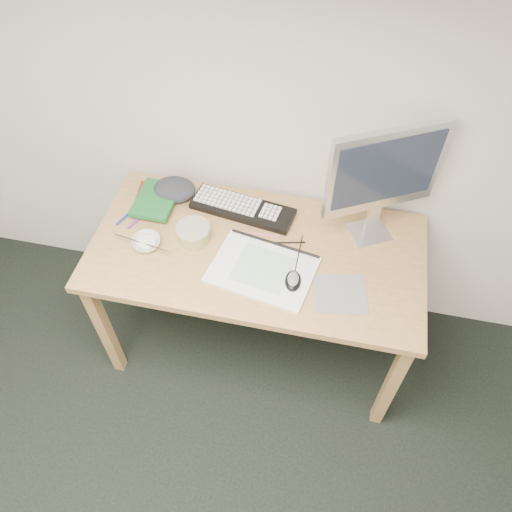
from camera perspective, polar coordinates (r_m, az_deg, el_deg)
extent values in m
plane|color=silver|center=(2.00, 2.66, 19.05)|extent=(3.60, 0.00, 3.60)
cube|color=tan|center=(2.42, -16.87, -8.12)|extent=(0.05, 0.05, 0.71)
cube|color=tan|center=(2.27, 15.13, -14.12)|extent=(0.05, 0.05, 0.71)
cube|color=tan|center=(2.73, -12.10, 2.41)|extent=(0.05, 0.05, 0.71)
cube|color=tan|center=(2.59, 15.69, -2.14)|extent=(0.05, 0.05, 0.71)
cube|color=tan|center=(2.10, 0.05, 0.43)|extent=(1.40, 0.70, 0.03)
cube|color=slate|center=(1.98, 9.58, -4.27)|extent=(0.23, 0.22, 0.00)
cube|color=silver|center=(2.02, 0.76, -1.53)|extent=(0.45, 0.36, 0.01)
cube|color=black|center=(2.23, -1.53, 5.43)|extent=(0.48, 0.22, 0.03)
cube|color=silver|center=(2.20, 12.75, 2.68)|extent=(0.21, 0.20, 0.01)
cube|color=silver|center=(2.15, 13.10, 4.04)|extent=(0.06, 0.04, 0.15)
cube|color=silver|center=(1.96, 14.52, 9.45)|extent=(0.42, 0.25, 0.38)
cube|color=black|center=(1.96, 14.57, 9.64)|extent=(0.37, 0.20, 0.29)
ellipsoid|color=black|center=(1.96, 4.27, -2.65)|extent=(0.07, 0.11, 0.04)
imported|color=silver|center=(2.14, -12.40, 1.50)|extent=(0.15, 0.15, 0.04)
cylinder|color=silver|center=(2.11, -12.94, 1.49)|extent=(0.25, 0.06, 0.02)
cylinder|color=gold|center=(2.12, -7.14, 2.61)|extent=(0.18, 0.18, 0.07)
cube|color=maroon|center=(2.32, -11.62, 6.30)|extent=(0.19, 0.23, 0.02)
cube|color=#186029|center=(2.29, -11.35, 6.34)|extent=(0.18, 0.24, 0.02)
ellipsoid|color=#26292D|center=(2.32, -9.32, 7.50)|extent=(0.18, 0.16, 0.07)
cylinder|color=pink|center=(2.14, 0.34, 2.52)|extent=(0.17, 0.02, 0.01)
cylinder|color=tan|center=(2.12, 0.38, 1.72)|extent=(0.12, 0.12, 0.01)
cylinder|color=black|center=(2.11, 3.25, 1.53)|extent=(0.17, 0.05, 0.01)
cylinder|color=#1C2E9C|center=(2.28, -14.62, 4.48)|extent=(0.05, 0.12, 0.01)
cylinder|color=orange|center=(2.29, -11.31, 5.56)|extent=(0.02, 0.13, 0.01)
cylinder|color=#752999|center=(2.26, -13.31, 4.11)|extent=(0.06, 0.12, 0.01)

